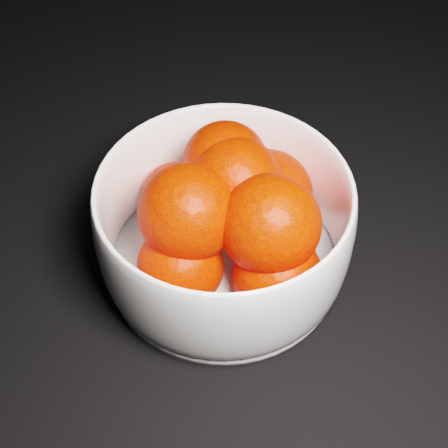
% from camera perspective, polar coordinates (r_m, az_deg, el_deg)
% --- Properties ---
extents(ground, '(3.00, 3.00, 0.00)m').
position_cam_1_polar(ground, '(0.86, -7.43, 12.78)').
color(ground, black).
rests_on(ground, ground).
extents(bowl, '(0.24, 0.24, 0.12)m').
position_cam_1_polar(bowl, '(0.59, -0.00, -0.38)').
color(bowl, white).
rests_on(bowl, ground).
extents(orange_pile, '(0.20, 0.20, 0.14)m').
position_cam_1_polar(orange_pile, '(0.57, 0.74, 1.06)').
color(orange_pile, '#FD1C00').
rests_on(orange_pile, bowl).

